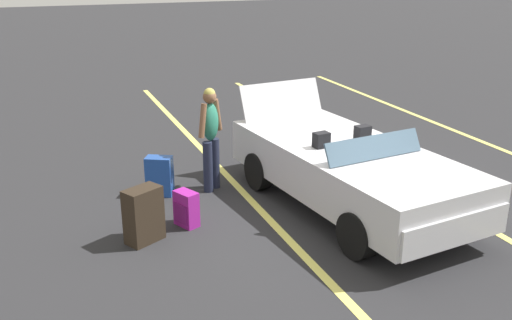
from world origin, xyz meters
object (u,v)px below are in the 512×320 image
Objects in this scene: convertible_car at (358,174)px; traveler_person at (211,134)px; suitcase_large_black at (143,215)px; suitcase_medium_bright at (160,176)px; suitcase_small_carryon at (186,209)px.

traveler_person is at bearing -140.60° from convertible_car.
suitcase_large_black is at bearing -101.15° from convertible_car.
convertible_car is 6.99× the size of suitcase_medium_bright.
convertible_car is 8.67× the size of suitcase_small_carryon.
convertible_car is 2.36m from traveler_person.
traveler_person reaches higher than suitcase_medium_bright.
suitcase_large_black is 1.48× the size of suitcase_small_carryon.
convertible_car is at bearing 6.71° from traveler_person.
suitcase_large_black is 1.19× the size of suitcase_medium_bright.
suitcase_small_carryon is at bearing -71.94° from traveler_person.
convertible_car is at bearing 84.05° from suitcase_medium_bright.
suitcase_large_black is 2.02m from traveler_person.
suitcase_large_black is at bearing -83.85° from traveler_person.
convertible_car reaches higher than suitcase_small_carryon.
convertible_car is 3.05m from suitcase_large_black.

